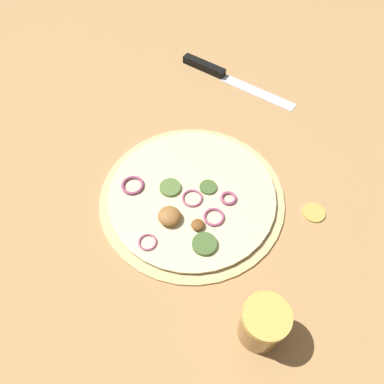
% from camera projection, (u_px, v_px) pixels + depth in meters
% --- Properties ---
extents(ground_plane, '(3.00, 3.00, 0.00)m').
position_uv_depth(ground_plane, '(192.00, 198.00, 0.69)').
color(ground_plane, tan).
extents(pizza, '(0.34, 0.34, 0.03)m').
position_uv_depth(pizza, '(191.00, 197.00, 0.69)').
color(pizza, '#D6B77A').
rests_on(pizza, ground_plane).
extents(knife, '(0.06, 0.30, 0.02)m').
position_uv_depth(knife, '(217.00, 72.00, 0.89)').
color(knife, silver).
rests_on(knife, ground_plane).
extents(spice_jar, '(0.07, 0.07, 0.08)m').
position_uv_depth(spice_jar, '(263.00, 324.00, 0.52)').
color(spice_jar, olive).
rests_on(spice_jar, ground_plane).
extents(loose_cap, '(0.04, 0.04, 0.01)m').
position_uv_depth(loose_cap, '(314.00, 212.00, 0.67)').
color(loose_cap, gold).
rests_on(loose_cap, ground_plane).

